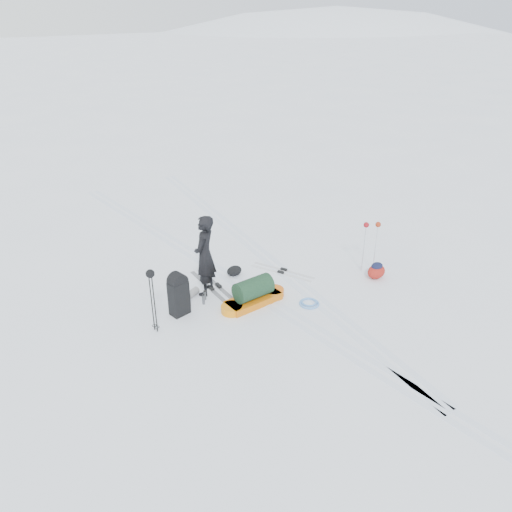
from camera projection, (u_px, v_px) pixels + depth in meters
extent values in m
plane|color=white|center=(255.00, 293.00, 11.52)|extent=(200.00, 200.00, 0.00)
ellipsoid|color=white|center=(319.00, 289.00, 157.60)|extent=(256.00, 192.00, 160.00)
cube|color=silver|center=(251.00, 295.00, 11.45)|extent=(1.40, 17.97, 0.01)
cube|color=silver|center=(259.00, 292.00, 11.58)|extent=(1.40, 17.97, 0.01)
cube|color=silver|center=(250.00, 248.00, 13.62)|extent=(2.09, 13.88, 0.01)
cube|color=silver|center=(257.00, 246.00, 13.75)|extent=(2.09, 13.88, 0.01)
imported|color=black|center=(205.00, 256.00, 11.13)|extent=(0.83, 0.79, 1.91)
cube|color=#C7630B|center=(253.00, 300.00, 11.10)|extent=(1.28, 0.55, 0.16)
cylinder|color=#DB5C0C|center=(274.00, 292.00, 11.42)|extent=(0.47, 0.47, 0.16)
cylinder|color=orange|center=(232.00, 309.00, 10.79)|extent=(0.47, 0.47, 0.16)
cylinder|color=black|center=(253.00, 288.00, 10.96)|extent=(0.86, 0.48, 0.47)
cube|color=black|center=(179.00, 298.00, 10.60)|extent=(0.43, 0.34, 0.78)
cylinder|color=black|center=(178.00, 281.00, 10.41)|extent=(0.42, 0.32, 0.38)
cube|color=black|center=(186.00, 299.00, 10.79)|extent=(0.12, 0.21, 0.33)
cylinder|color=gray|center=(189.00, 296.00, 11.27)|extent=(0.63, 0.40, 0.17)
cylinder|color=black|center=(152.00, 303.00, 9.95)|extent=(0.03, 0.03, 1.31)
cylinder|color=black|center=(155.00, 304.00, 9.90)|extent=(0.03, 0.03, 1.31)
torus|color=black|center=(154.00, 326.00, 10.20)|extent=(0.12, 0.12, 0.01)
torus|color=black|center=(157.00, 327.00, 10.15)|extent=(0.12, 0.12, 0.01)
sphere|color=black|center=(150.00, 274.00, 9.61)|extent=(0.17, 0.17, 0.17)
cylinder|color=silver|center=(364.00, 249.00, 12.21)|extent=(0.03, 0.03, 1.23)
cylinder|color=silver|center=(375.00, 248.00, 12.22)|extent=(0.03, 0.03, 1.23)
torus|color=#B5B6BD|center=(362.00, 267.00, 12.44)|extent=(0.11, 0.11, 0.01)
torus|color=#B3B5BB|center=(373.00, 267.00, 12.46)|extent=(0.11, 0.11, 0.01)
sphere|color=maroon|center=(366.00, 225.00, 11.92)|extent=(0.13, 0.13, 0.13)
sphere|color=maroon|center=(378.00, 225.00, 11.93)|extent=(0.13, 0.13, 0.13)
cube|color=gray|center=(219.00, 287.00, 11.77)|extent=(0.21, 2.00, 0.02)
cube|color=gray|center=(211.00, 289.00, 11.67)|extent=(0.21, 2.00, 0.02)
cube|color=black|center=(219.00, 285.00, 11.75)|extent=(0.09, 0.20, 0.06)
cube|color=black|center=(211.00, 288.00, 11.66)|extent=(0.09, 0.20, 0.06)
cube|color=silver|center=(281.00, 273.00, 12.36)|extent=(0.76, 1.56, 0.01)
cube|color=#BABCC1|center=(284.00, 270.00, 12.49)|extent=(0.76, 1.56, 0.01)
cube|color=black|center=(281.00, 272.00, 12.34)|extent=(0.13, 0.18, 0.05)
cube|color=black|center=(284.00, 269.00, 12.47)|extent=(0.13, 0.18, 0.05)
torus|color=#5994DA|center=(309.00, 303.00, 11.09)|extent=(0.50, 0.50, 0.05)
torus|color=#5996DA|center=(309.00, 302.00, 11.12)|extent=(0.39, 0.39, 0.04)
ellipsoid|color=maroon|center=(376.00, 272.00, 12.09)|extent=(0.60, 0.57, 0.34)
ellipsoid|color=black|center=(377.00, 266.00, 12.02)|extent=(0.39, 0.37, 0.17)
cylinder|color=#57595E|center=(204.00, 300.00, 11.07)|extent=(0.07, 0.07, 0.22)
cylinder|color=#505357|center=(205.00, 295.00, 11.24)|extent=(0.07, 0.07, 0.21)
cylinder|color=black|center=(203.00, 295.00, 11.01)|extent=(0.06, 0.06, 0.03)
cylinder|color=black|center=(205.00, 291.00, 11.19)|extent=(0.06, 0.06, 0.03)
ellipsoid|color=black|center=(234.00, 271.00, 12.23)|extent=(0.43, 0.35, 0.24)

